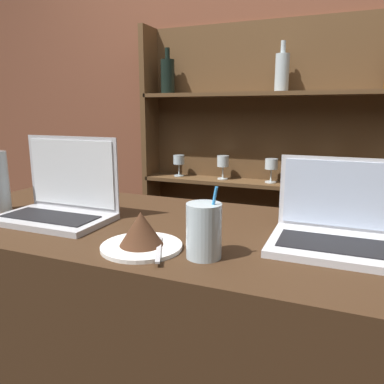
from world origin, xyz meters
TOP-DOWN VIEW (x-y plane):
  - bar_counter at (0.00, 0.33)m, footprint 1.77×0.67m
  - back_wall at (0.00, 1.42)m, footprint 7.00×0.06m
  - back_shelf at (0.05, 1.34)m, footprint 1.43×0.18m
  - laptop_near at (-0.42, 0.27)m, footprint 0.35×0.21m
  - laptop_far at (0.40, 0.34)m, footprint 0.32×0.24m
  - cake_plate at (-0.05, 0.13)m, footprint 0.20×0.20m
  - water_glass at (0.11, 0.14)m, footprint 0.08×0.08m

SIDE VIEW (x-z plane):
  - bar_counter at x=0.00m, z-range 0.00..1.05m
  - back_shelf at x=0.05m, z-range 0.04..1.88m
  - cake_plate at x=-0.05m, z-range 1.04..1.14m
  - laptop_far at x=0.40m, z-range 0.99..1.20m
  - laptop_near at x=-0.42m, z-range 0.98..1.24m
  - water_glass at x=0.11m, z-range 1.03..1.20m
  - back_wall at x=0.00m, z-range 0.00..2.70m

